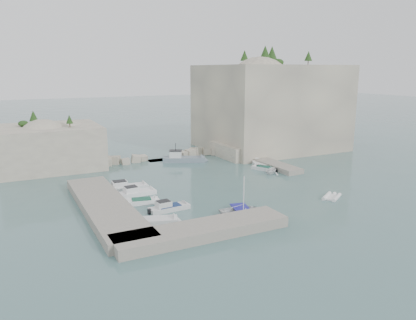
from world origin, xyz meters
name	(u,v)px	position (x,y,z in m)	size (l,w,h in m)	color
ground	(228,190)	(0.00, 0.00, 0.00)	(400.00, 400.00, 0.00)	slate
cliff_east	(270,107)	(23.00, 23.00, 8.50)	(26.00, 22.00, 17.00)	beige
cliff_terrace	(240,150)	(13.00, 18.00, 1.25)	(8.00, 10.00, 2.50)	beige
outcrop_west	(50,147)	(-20.00, 25.00, 3.50)	(16.00, 14.00, 7.00)	beige
quay_west	(105,207)	(-17.00, -1.00, 0.55)	(5.00, 24.00, 1.10)	#9E9689
quay_south	(203,230)	(-10.00, -12.50, 0.55)	(18.00, 4.00, 1.10)	#9E9689
ledge_east	(267,162)	(13.50, 10.00, 0.40)	(3.00, 16.00, 0.80)	#9E9689
breakwater	(164,156)	(-1.00, 22.00, 0.70)	(28.00, 3.00, 1.40)	beige
motorboat_a	(126,189)	(-12.38, 6.58, 0.00)	(6.31, 1.88, 1.40)	white
motorboat_b	(137,195)	(-11.88, 3.33, 0.00)	(5.47, 1.79, 1.40)	white
motorboat_c	(142,203)	(-12.37, -0.23, 0.00)	(4.59, 1.67, 0.70)	white
motorboat_d	(169,210)	(-10.24, -4.12, 0.00)	(5.32, 1.58, 1.40)	silver
motorboat_e	(159,223)	(-12.70, -7.31, 0.00)	(4.45, 1.82, 0.70)	silver
rowboat	(243,215)	(-3.23, -9.25, 0.00)	(3.91, 5.47, 1.13)	white
inflatable_dinghy	(332,198)	(10.06, -9.25, 0.00)	(3.37, 1.63, 0.44)	white
tender_east_a	(271,174)	(10.44, 4.50, 0.00)	(2.44, 2.83, 1.49)	white
tender_east_b	(264,170)	(10.96, 7.08, 0.00)	(4.54, 1.55, 0.70)	white
tender_east_c	(259,166)	(11.84, 9.99, 0.00)	(5.53, 1.79, 0.70)	white
tender_east_d	(240,161)	(10.90, 14.57, 0.00)	(1.56, 4.15, 1.60)	silver
work_boat	(184,162)	(1.63, 18.71, 0.00)	(8.16, 2.41, 2.20)	slate
rowboat_mast	(244,192)	(-3.23, -9.25, 2.67)	(0.10, 0.10, 4.20)	white
vegetation	(246,60)	(17.83, 24.40, 17.93)	(53.48, 13.88, 13.40)	#1E4219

